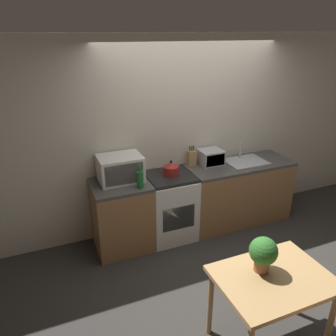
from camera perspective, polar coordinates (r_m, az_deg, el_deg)
The scene contains 13 objects.
ground_plane at distance 4.25m, azimuth 9.89°, elevation -15.62°, with size 16.00×16.00×0.00m, color #33302D.
wall_back at distance 4.52m, azimuth 3.46°, elevation 5.83°, with size 10.00×0.06×2.60m.
counter_left_run at distance 4.24m, azimuth -8.03°, elevation -8.20°, with size 0.70×0.62×0.90m.
counter_right_run at distance 4.88m, azimuth 11.94°, elevation -4.10°, with size 1.53×0.62×0.90m.
stove_range at distance 4.41m, azimuth 0.26°, elevation -6.64°, with size 0.61×0.62×0.90m.
kettle at distance 4.21m, azimuth 0.55°, elevation -0.08°, with size 0.20×0.20×0.20m.
microwave at distance 4.05m, azimuth -8.32°, elevation -0.08°, with size 0.53×0.40×0.32m.
bottle at distance 3.85m, azimuth -4.87°, elevation -1.93°, with size 0.08×0.08×0.29m.
knife_block at distance 4.50m, azimuth 4.11°, elevation 1.78°, with size 0.12×0.08×0.28m.
toaster_oven at distance 4.57m, azimuth 7.43°, elevation 1.91°, with size 0.32×0.29×0.20m.
sink_basin at distance 4.75m, azimuth 13.32°, elevation 1.14°, with size 0.56×0.43×0.24m.
dining_table at distance 3.03m, azimuth 17.74°, elevation -19.01°, with size 0.95×0.70×0.75m.
potted_plant at distance 2.90m, azimuth 16.25°, elevation -13.96°, with size 0.24×0.24×0.31m.
Camera 1 is at (-1.90, -2.75, 2.62)m, focal length 35.00 mm.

